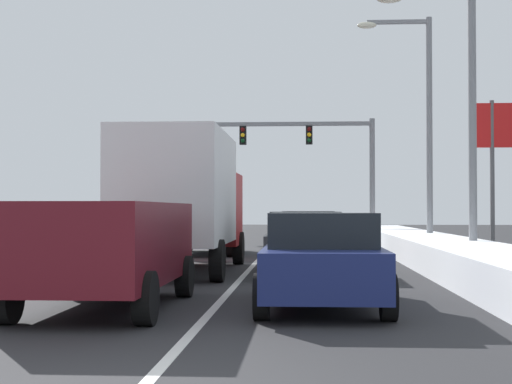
# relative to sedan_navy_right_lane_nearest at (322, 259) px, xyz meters

# --- Properties ---
(ground_plane) EXTENTS (120.00, 120.00, 0.00)m
(ground_plane) POSITION_rel_sedan_navy_right_lane_nearest_xyz_m (-1.71, 6.85, -0.76)
(ground_plane) COLOR #28282B
(lane_stripe_between_right_lane_and_center_lane) EXTENTS (0.14, 36.87, 0.01)m
(lane_stripe_between_right_lane_and_center_lane) POSITION_rel_sedan_navy_right_lane_nearest_xyz_m (-1.71, 10.20, -0.76)
(lane_stripe_between_right_lane_and_center_lane) COLOR silver
(lane_stripe_between_right_lane_and_center_lane) RESTS_ON ground
(snow_bank_right_shoulder) EXTENTS (2.16, 36.87, 0.73)m
(snow_bank_right_shoulder) POSITION_rel_sedan_navy_right_lane_nearest_xyz_m (3.59, 10.20, -0.40)
(snow_bank_right_shoulder) COLOR white
(snow_bank_right_shoulder) RESTS_ON ground
(snow_bank_left_shoulder) EXTENTS (1.72, 36.87, 0.71)m
(snow_bank_left_shoulder) POSITION_rel_sedan_navy_right_lane_nearest_xyz_m (-7.01, 10.20, -0.41)
(snow_bank_left_shoulder) COLOR white
(snow_bank_left_shoulder) RESTS_ON ground
(sedan_navy_right_lane_nearest) EXTENTS (2.00, 4.50, 1.51)m
(sedan_navy_right_lane_nearest) POSITION_rel_sedan_navy_right_lane_nearest_xyz_m (0.00, 0.00, 0.00)
(sedan_navy_right_lane_nearest) COLOR navy
(sedan_navy_right_lane_nearest) RESTS_ON ground
(sedan_charcoal_right_lane_second) EXTENTS (2.00, 4.50, 1.51)m
(sedan_charcoal_right_lane_second) POSITION_rel_sedan_navy_right_lane_nearest_xyz_m (-0.25, 6.37, 0.00)
(sedan_charcoal_right_lane_second) COLOR #38383D
(sedan_charcoal_right_lane_second) RESTS_ON ground
(sedan_black_right_lane_third) EXTENTS (2.00, 4.50, 1.51)m
(sedan_black_right_lane_third) POSITION_rel_sedan_navy_right_lane_nearest_xyz_m (-0.15, 12.78, 0.00)
(sedan_black_right_lane_third) COLOR black
(sedan_black_right_lane_third) RESTS_ON ground
(suv_maroon_center_lane_nearest) EXTENTS (2.16, 4.90, 1.67)m
(suv_maroon_center_lane_nearest) POSITION_rel_sedan_navy_right_lane_nearest_xyz_m (-3.37, -0.45, 0.25)
(suv_maroon_center_lane_nearest) COLOR maroon
(suv_maroon_center_lane_nearest) RESTS_ON ground
(box_truck_center_lane_second) EXTENTS (2.53, 7.20, 3.36)m
(box_truck_center_lane_second) POSITION_rel_sedan_navy_right_lane_nearest_xyz_m (-3.28, 6.53, 1.14)
(box_truck_center_lane_second) COLOR maroon
(box_truck_center_lane_second) RESTS_ON ground
(suv_silver_center_lane_third) EXTENTS (2.16, 4.90, 1.67)m
(suv_silver_center_lane_third) POSITION_rel_sedan_navy_right_lane_nearest_xyz_m (-3.65, 14.54, 0.25)
(suv_silver_center_lane_third) COLOR #B7BABF
(suv_silver_center_lane_third) RESTS_ON ground
(traffic_light_gantry) EXTENTS (10.60, 0.47, 6.20)m
(traffic_light_gantry) POSITION_rel_sedan_navy_right_lane_nearest_xyz_m (-0.53, 26.95, 3.96)
(traffic_light_gantry) COLOR slate
(traffic_light_gantry) RESTS_ON ground
(street_lamp_right_mid) EXTENTS (2.66, 0.36, 7.54)m
(street_lamp_right_mid) POSITION_rel_sedan_navy_right_lane_nearest_xyz_m (3.85, 8.52, 3.79)
(street_lamp_right_mid) COLOR gray
(street_lamp_right_mid) RESTS_ON ground
(street_lamp_right_far) EXTENTS (2.66, 0.36, 8.43)m
(street_lamp_right_far) POSITION_rel_sedan_navy_right_lane_nearest_xyz_m (3.83, 15.23, 4.26)
(street_lamp_right_far) COLOR gray
(street_lamp_right_far) RESTS_ON ground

